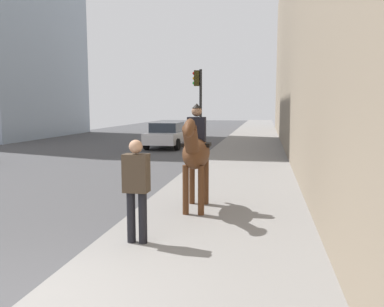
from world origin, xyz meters
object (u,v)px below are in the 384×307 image
(mounted_horse_near, at_px, (196,152))
(traffic_light_near_curb, at_px, (199,99))
(car_near_lane, at_px, (168,135))
(pedestrian_greeting, at_px, (136,184))

(mounted_horse_near, bearing_deg, traffic_light_near_curb, -172.99)
(car_near_lane, distance_m, traffic_light_near_curb, 4.79)
(pedestrian_greeting, bearing_deg, traffic_light_near_curb, 5.91)
(mounted_horse_near, bearing_deg, pedestrian_greeting, -17.56)
(pedestrian_greeting, relative_size, car_near_lane, 0.37)
(pedestrian_greeting, height_order, traffic_light_near_curb, traffic_light_near_curb)
(car_near_lane, bearing_deg, pedestrian_greeting, -167.39)
(pedestrian_greeting, distance_m, traffic_light_near_curb, 11.92)
(car_near_lane, relative_size, traffic_light_near_curb, 1.14)
(pedestrian_greeting, bearing_deg, mounted_horse_near, -14.12)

